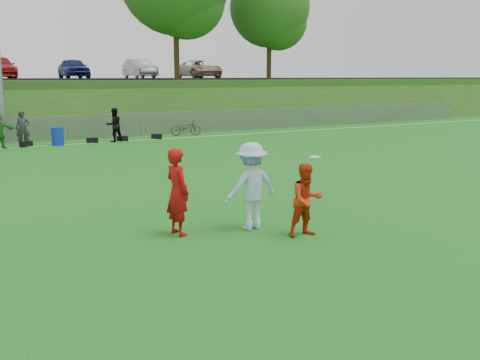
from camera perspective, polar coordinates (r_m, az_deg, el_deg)
ground at (r=10.75m, az=3.98°, el=-6.69°), size 120.00×120.00×0.00m
sideline_far at (r=27.36m, az=-16.98°, el=3.71°), size 60.00×0.10×0.01m
fence at (r=29.24m, az=-17.88°, el=5.37°), size 58.00×0.06×1.30m
berm at (r=40.01m, az=-21.09°, el=7.78°), size 120.00×18.00×3.00m
parking_lot at (r=41.96m, az=-21.63°, el=9.98°), size 120.00×12.00×0.10m
tree_green_far at (r=41.06m, az=3.42°, el=17.59°), size 5.88×5.88×8.19m
car_row at (r=40.83m, az=-23.17°, el=10.94°), size 32.04×5.18×1.44m
spectator_row at (r=26.84m, az=-23.00°, el=4.99°), size 8.62×0.88×1.69m
gear_bags at (r=27.72m, az=-14.57°, el=4.18°), size 7.08×0.48×0.26m
player_red_left at (r=11.13m, az=-6.69°, el=-1.27°), size 0.54×0.73×1.83m
player_red_center at (r=11.08m, az=7.12°, el=-2.14°), size 0.78×0.63×1.52m
player_blue at (r=11.47m, az=1.22°, el=-0.66°), size 1.24×0.74×1.89m
frisbee at (r=13.39m, az=8.00°, el=2.44°), size 0.28×0.28×0.03m
recycling_bin at (r=27.10m, az=-18.88°, el=4.45°), size 0.70×0.70×0.87m
bicycle at (r=30.13m, az=-5.81°, el=5.59°), size 1.76×1.03×0.88m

